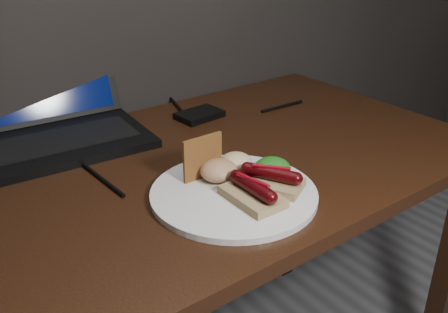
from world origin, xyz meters
The scene contains 11 objects.
desk centered at (0.00, 1.38, 0.66)m, with size 1.40×0.70×0.75m.
laptop centered at (-0.11, 1.68, 0.81)m, with size 0.39×0.35×0.25m.
hard_drive centered at (0.22, 1.59, 0.76)m, with size 0.11×0.08×0.02m, color black.
desk_cables centered at (-0.02, 1.53, 0.75)m, with size 1.02×0.42×0.01m.
plate centered at (0.05, 1.22, 0.76)m, with size 0.31×0.31×0.01m, color white.
bread_sausage_center centered at (0.06, 1.17, 0.78)m, with size 0.07×0.12×0.04m.
bread_sausage_right centered at (0.11, 1.19, 0.78)m, with size 0.12×0.13×0.04m.
crispbread centered at (0.04, 1.30, 0.80)m, with size 0.09×0.01×0.09m, color #A05D2B.
salad_greens centered at (0.14, 1.22, 0.78)m, with size 0.07×0.07×0.04m, color #145110.
salsa_mound centered at (0.05, 1.27, 0.78)m, with size 0.07×0.07×0.04m, color maroon.
coleslaw_mound centered at (0.11, 1.28, 0.78)m, with size 0.06×0.06×0.04m, color silver.
Camera 1 is at (-0.44, 0.60, 1.21)m, focal length 40.00 mm.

